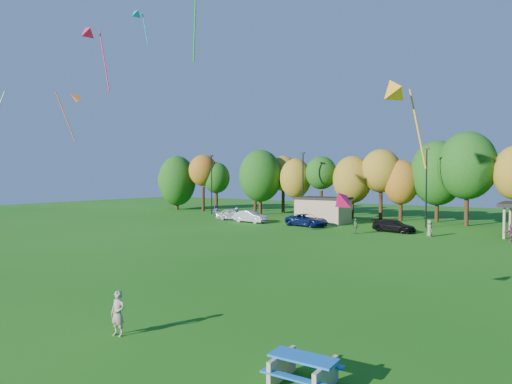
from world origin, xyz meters
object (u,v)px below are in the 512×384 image
Objects in this scene: kite_flyer at (118,313)px; car_d at (394,226)px; picnic_table at (303,369)px; car_b at (251,217)px; car_c at (307,220)px; car_a at (233,214)px.

car_d is at bearing 84.45° from kite_flyer.
picnic_table is 0.43× the size of car_d.
picnic_table is 7.56m from kite_flyer.
car_c is (7.95, 0.23, -0.03)m from car_b.
picnic_table is 48.51m from car_a.
car_c is at bearing -114.53° from car_a.
picnic_table is at bearing -138.35° from car_b.
picnic_table is at bearing -159.24° from car_a.
car_a is (-31.24, 37.12, 0.29)m from picnic_table.
car_b is 18.13m from car_d.
car_d is (22.00, -0.74, -0.10)m from car_a.
car_c is (11.83, -1.08, -0.04)m from car_a.
car_c is (-11.87, 36.43, -0.11)m from kite_flyer.
car_a is 0.98× the size of car_d.
car_b is at bearing 124.78° from picnic_table.
picnic_table is 37.53m from car_d.
picnic_table is 1.18× the size of kite_flyer.
kite_flyer reaches higher than car_c.
car_b is 7.95m from car_c.
car_b is at bearing -127.92° from car_a.
picnic_table is 0.38× the size of car_c.
car_d is at bearing -111.26° from car_a.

